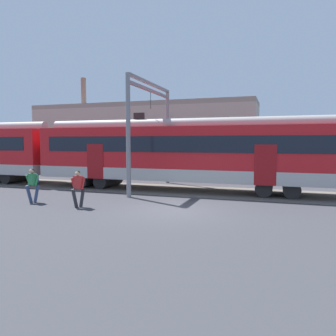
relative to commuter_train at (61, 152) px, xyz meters
The scene contains 7 objects.
ground_plane 11.52m from the commuter_train, 29.50° to the right, with size 160.00×160.00×0.00m, color #38383D.
track_bed 3.35m from the commuter_train, behind, with size 80.00×4.40×0.01m, color #605951.
commuter_train is the anchor object (origin of this frame).
pedestrian_green 6.84m from the commuter_train, 64.68° to the right, with size 0.61×0.61×1.67m.
pedestrian_red 8.59m from the commuter_train, 48.49° to the right, with size 0.58×0.62×1.67m.
catenary_gantry 6.91m from the commuter_train, ahead, with size 0.24×6.64×6.53m.
background_building 9.83m from the commuter_train, 78.71° to the left, with size 20.88×5.00×9.20m.
Camera 1 is at (4.25, -13.29, 2.95)m, focal length 35.00 mm.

